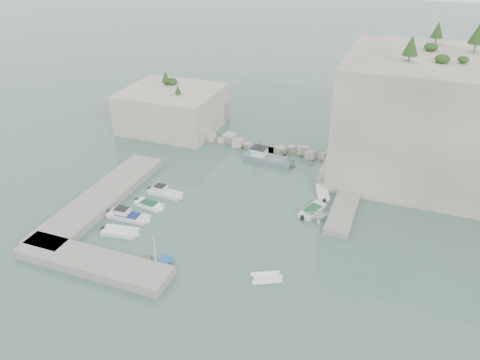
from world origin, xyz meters
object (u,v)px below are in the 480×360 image
(motorboat_e, at_px, (120,234))
(inflatable_dinghy, at_px, (266,279))
(motorboat_d, at_px, (128,218))
(rowboat, at_px, (157,269))
(work_boat, at_px, (268,161))
(motorboat_c, at_px, (149,206))
(tender_east_c, at_px, (322,195))
(tender_east_b, at_px, (312,212))
(motorboat_b, at_px, (165,195))
(tender_east_d, at_px, (329,188))
(tender_east_a, at_px, (317,218))

(motorboat_e, xyz_separation_m, inflatable_dinghy, (18.76, -1.51, 0.00))
(motorboat_d, relative_size, rowboat, 1.41)
(motorboat_e, bearing_deg, work_boat, 57.26)
(motorboat_c, height_order, tender_east_c, same)
(motorboat_c, xyz_separation_m, tender_east_b, (20.29, 6.21, 0.00))
(motorboat_e, xyz_separation_m, tender_east_c, (20.68, 17.52, 0.00))
(inflatable_dinghy, height_order, tender_east_b, tender_east_b)
(motorboat_c, height_order, motorboat_b, motorboat_b)
(rowboat, distance_m, work_boat, 28.71)
(work_boat, bearing_deg, tender_east_c, -30.43)
(rowboat, distance_m, tender_east_b, 21.30)
(inflatable_dinghy, bearing_deg, rowboat, 165.86)
(motorboat_e, relative_size, tender_east_c, 0.96)
(motorboat_c, relative_size, motorboat_b, 0.80)
(inflatable_dinghy, bearing_deg, motorboat_b, 120.96)
(tender_east_b, bearing_deg, tender_east_d, 13.23)
(rowboat, height_order, tender_east_d, tender_east_d)
(motorboat_c, height_order, work_boat, work_boat)
(rowboat, distance_m, tender_east_d, 27.48)
(tender_east_b, height_order, work_boat, work_boat)
(rowboat, xyz_separation_m, tender_east_a, (13.94, 15.64, 0.00))
(motorboat_e, relative_size, tender_east_b, 0.94)
(rowboat, bearing_deg, inflatable_dinghy, -55.98)
(motorboat_e, distance_m, rowboat, 8.39)
(tender_east_c, bearing_deg, motorboat_e, 112.49)
(work_boat, bearing_deg, motorboat_e, -109.54)
(tender_east_c, bearing_deg, tender_east_b, 158.75)
(tender_east_a, height_order, work_boat, work_boat)
(motorboat_e, height_order, motorboat_b, motorboat_b)
(motorboat_e, distance_m, motorboat_d, 3.29)
(motorboat_c, distance_m, motorboat_e, 6.50)
(tender_east_d, relative_size, work_boat, 0.57)
(inflatable_dinghy, xyz_separation_m, tender_east_a, (2.50, 13.03, 0.00))
(tender_east_b, xyz_separation_m, work_boat, (-9.65, 11.69, 0.00))
(motorboat_b, relative_size, tender_east_a, 1.74)
(motorboat_e, xyz_separation_m, tender_east_b, (20.39, 12.70, 0.00))
(motorboat_c, height_order, inflatable_dinghy, motorboat_c)
(tender_east_a, xyz_separation_m, work_boat, (-10.52, 12.87, 0.00))
(rowboat, bearing_deg, tender_east_b, -16.68)
(rowboat, relative_size, tender_east_c, 0.89)
(tender_east_c, xyz_separation_m, work_boat, (-9.95, 6.87, 0.00))
(motorboat_d, relative_size, motorboat_b, 1.13)
(motorboat_c, relative_size, tender_east_b, 0.87)
(motorboat_c, distance_m, rowboat, 12.84)
(tender_east_a, relative_size, work_boat, 0.36)
(tender_east_c, xyz_separation_m, tender_east_d, (0.42, 2.14, 0.00))
(tender_east_c, bearing_deg, motorboat_d, 105.84)
(rowboat, bearing_deg, tender_east_c, -10.53)
(tender_east_b, xyz_separation_m, tender_east_d, (0.71, 6.95, 0.00))
(motorboat_e, relative_size, tender_east_a, 1.51)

